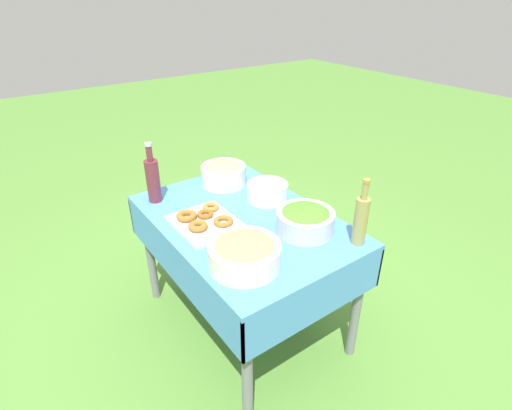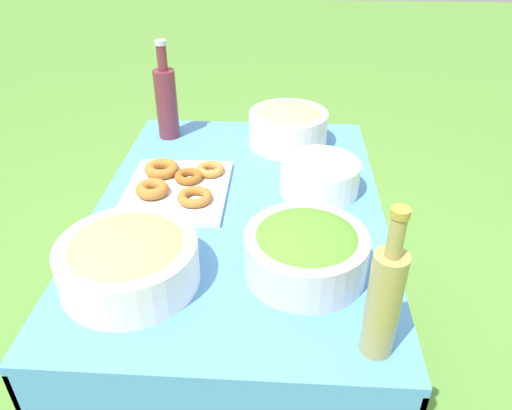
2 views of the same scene
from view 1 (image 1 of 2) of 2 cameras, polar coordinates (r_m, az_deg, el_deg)
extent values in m
plane|color=#568C38|center=(2.55, -1.57, -16.29)|extent=(14.00, 14.00, 0.00)
cube|color=#4C8CD1|center=(2.09, -1.83, -2.19)|extent=(1.18, 0.81, 0.02)
cube|color=#4C8CD1|center=(2.37, 6.26, -1.77)|extent=(1.18, 0.01, 0.22)
cube|color=#4C8CD1|center=(2.01, -11.39, -8.60)|extent=(1.18, 0.01, 0.22)
cube|color=#4C8CD1|center=(1.80, 9.00, -13.39)|extent=(0.01, 0.81, 0.22)
cube|color=#4C8CD1|center=(2.60, -9.04, 0.98)|extent=(0.01, 0.81, 0.22)
cylinder|color=slate|center=(2.20, 14.23, -13.55)|extent=(0.05, 0.05, 0.71)
cylinder|color=slate|center=(2.83, -1.94, -1.92)|extent=(0.05, 0.05, 0.71)
cylinder|color=slate|center=(1.86, -1.27, -22.49)|extent=(0.05, 0.05, 0.71)
cylinder|color=slate|center=(2.57, -14.92, -6.48)|extent=(0.05, 0.05, 0.71)
cylinder|color=silver|center=(1.97, 7.04, -2.36)|extent=(0.29, 0.29, 0.11)
ellipsoid|color=#51892D|center=(1.95, 7.10, -1.38)|extent=(0.25, 0.25, 0.07)
cylinder|color=white|center=(2.43, -4.64, 4.30)|extent=(0.27, 0.27, 0.12)
ellipsoid|color=tan|center=(2.41, -4.68, 5.27)|extent=(0.24, 0.24, 0.07)
cube|color=silver|center=(2.05, -7.20, -2.57)|extent=(0.35, 0.30, 0.02)
torus|color=#A36628|center=(1.98, -8.29, -3.00)|extent=(0.13, 0.13, 0.03)
torus|color=#93561E|center=(2.08, -7.26, -1.29)|extent=(0.12, 0.12, 0.02)
torus|color=#A36628|center=(2.01, -4.69, -2.32)|extent=(0.14, 0.14, 0.03)
torus|color=#A36628|center=(2.08, -9.90, -1.52)|extent=(0.11, 0.11, 0.03)
torus|color=#B27533|center=(2.14, -6.48, -0.29)|extent=(0.11, 0.11, 0.03)
cylinder|color=white|center=(2.27, 1.62, 1.00)|extent=(0.23, 0.23, 0.01)
cylinder|color=white|center=(2.26, 1.63, 1.26)|extent=(0.23, 0.23, 0.01)
cylinder|color=white|center=(2.26, 1.63, 1.53)|extent=(0.23, 0.23, 0.01)
cylinder|color=white|center=(2.25, 1.64, 1.80)|extent=(0.23, 0.23, 0.01)
cylinder|color=white|center=(2.25, 1.64, 2.08)|extent=(0.23, 0.23, 0.01)
cylinder|color=white|center=(2.24, 1.64, 2.35)|extent=(0.23, 0.23, 0.01)
cylinder|color=white|center=(2.24, 1.65, 2.62)|extent=(0.23, 0.23, 0.01)
cylinder|color=white|center=(2.23, 1.65, 2.90)|extent=(0.23, 0.23, 0.01)
cylinder|color=#998E4C|center=(1.90, 14.71, -2.28)|extent=(0.06, 0.06, 0.23)
cylinder|color=#998E4C|center=(1.82, 15.32, 1.97)|extent=(0.03, 0.03, 0.08)
cylinder|color=#A58C33|center=(1.80, 15.52, 3.35)|extent=(0.03, 0.03, 0.02)
cylinder|color=maroon|center=(2.27, -14.48, 3.32)|extent=(0.08, 0.08, 0.24)
cylinder|color=maroon|center=(2.21, -15.00, 7.14)|extent=(0.03, 0.03, 0.08)
cylinder|color=#B7B7B7|center=(2.19, -15.16, 8.35)|extent=(0.04, 0.04, 0.02)
cylinder|color=white|center=(1.72, -1.64, -7.21)|extent=(0.32, 0.32, 0.11)
ellipsoid|color=tan|center=(1.70, -1.66, -6.13)|extent=(0.28, 0.28, 0.07)
camera|label=2|loc=(1.19, 37.97, 8.34)|focal=35.00mm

